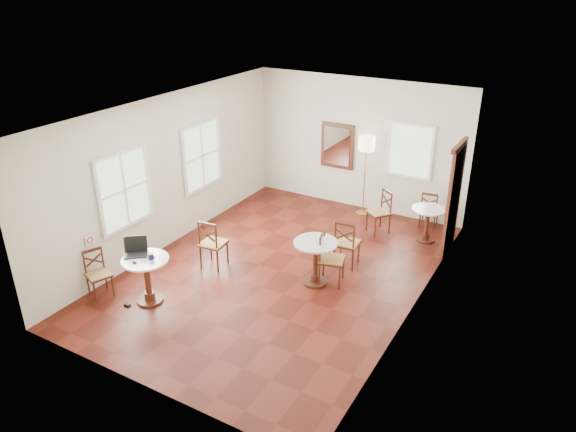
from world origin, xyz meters
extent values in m
plane|color=#4F160D|center=(0.00, 0.00, 0.00)|extent=(7.00, 7.00, 0.00)
cube|color=beige|center=(0.00, 3.50, 1.50)|extent=(5.00, 0.02, 3.00)
cube|color=beige|center=(0.00, -3.50, 1.50)|extent=(5.00, 0.02, 3.00)
cube|color=beige|center=(-2.50, 0.00, 1.50)|extent=(0.02, 7.00, 3.00)
cube|color=beige|center=(2.50, 0.00, 1.50)|extent=(0.02, 7.00, 3.00)
cube|color=white|center=(0.00, 0.00, 3.00)|extent=(5.00, 7.00, 0.02)
cube|color=#592A19|center=(2.46, 2.40, 1.05)|extent=(0.06, 0.90, 2.10)
cube|color=#451F11|center=(2.44, 2.40, 2.15)|extent=(0.08, 1.02, 0.08)
sphere|color=#BF8C3F|center=(2.40, 2.08, 1.00)|extent=(0.07, 0.07, 0.07)
cube|color=#4B2114|center=(-0.50, 3.46, 1.40)|extent=(0.80, 0.05, 1.05)
cube|color=white|center=(-0.50, 3.43, 1.40)|extent=(0.64, 0.02, 0.88)
cube|color=white|center=(-2.47, -2.10, 0.95)|extent=(0.02, 0.16, 0.16)
torus|color=red|center=(-2.46, -2.10, 0.95)|extent=(0.02, 0.12, 0.12)
cube|color=white|center=(-2.47, -1.20, 1.55)|extent=(0.06, 1.22, 1.42)
cube|color=white|center=(-2.47, 1.00, 1.55)|extent=(0.06, 1.22, 1.42)
cube|color=white|center=(1.20, 3.47, 1.55)|extent=(1.02, 0.06, 1.22)
cylinder|color=#451F11|center=(-1.39, -1.94, 0.02)|extent=(0.44, 0.44, 0.04)
cylinder|color=#451F11|center=(-1.39, -1.94, 0.11)|extent=(0.18, 0.18, 0.13)
cylinder|color=#4B2114|center=(-1.39, -1.94, 0.44)|extent=(0.10, 0.10, 0.66)
cylinder|color=#451F11|center=(-1.39, -1.94, 0.74)|extent=(0.15, 0.15, 0.07)
cylinder|color=silver|center=(-1.39, -1.94, 0.79)|extent=(0.77, 0.77, 0.03)
cylinder|color=#451F11|center=(0.75, -0.04, 0.02)|extent=(0.44, 0.44, 0.04)
cylinder|color=#451F11|center=(0.75, -0.04, 0.11)|extent=(0.18, 0.18, 0.13)
cylinder|color=#4B2114|center=(0.75, -0.04, 0.44)|extent=(0.10, 0.10, 0.66)
cylinder|color=#451F11|center=(0.75, -0.04, 0.75)|extent=(0.15, 0.15, 0.07)
cylinder|color=silver|center=(0.75, -0.04, 0.80)|extent=(0.77, 0.77, 0.03)
cylinder|color=#451F11|center=(1.97, 2.56, 0.02)|extent=(0.39, 0.39, 0.04)
cylinder|color=#451F11|center=(1.97, 2.56, 0.10)|extent=(0.15, 0.15, 0.12)
cylinder|color=#4B2114|center=(1.97, 2.56, 0.39)|extent=(0.09, 0.09, 0.58)
cylinder|color=#451F11|center=(1.97, 2.56, 0.65)|extent=(0.13, 0.13, 0.06)
cylinder|color=silver|center=(1.97, 2.56, 0.70)|extent=(0.67, 0.67, 0.03)
cylinder|color=#451F11|center=(-1.01, -0.23, 0.23)|extent=(0.04, 0.04, 0.45)
cylinder|color=#451F11|center=(-0.98, -0.59, 0.23)|extent=(0.04, 0.04, 0.45)
cylinder|color=#451F11|center=(-1.37, -0.27, 0.23)|extent=(0.04, 0.04, 0.45)
cylinder|color=#451F11|center=(-1.34, -0.63, 0.23)|extent=(0.04, 0.04, 0.45)
cube|color=#451F11|center=(-1.17, -0.43, 0.46)|extent=(0.49, 0.49, 0.03)
cube|color=#A17240|center=(-1.17, -0.43, 0.47)|extent=(0.46, 0.46, 0.04)
cylinder|color=#451F11|center=(-0.98, -0.59, 0.71)|extent=(0.04, 0.04, 0.51)
cylinder|color=#451F11|center=(-1.34, -0.63, 0.71)|extent=(0.04, 0.04, 0.51)
cube|color=#451F11|center=(-1.16, -0.61, 0.94)|extent=(0.39, 0.07, 0.05)
cube|color=#4B2114|center=(-1.16, -0.61, 0.72)|extent=(0.33, 0.06, 0.22)
cube|color=#4B2114|center=(-1.16, -0.61, 0.72)|extent=(0.33, 0.06, 0.22)
cylinder|color=#451F11|center=(-2.16, -2.41, 0.19)|extent=(0.03, 0.03, 0.39)
cylinder|color=#451F11|center=(-2.44, -2.30, 0.19)|extent=(0.03, 0.03, 0.39)
cylinder|color=#451F11|center=(-2.04, -2.13, 0.19)|extent=(0.03, 0.03, 0.39)
cylinder|color=#451F11|center=(-2.33, -2.01, 0.19)|extent=(0.03, 0.03, 0.39)
cube|color=#451F11|center=(-2.24, -2.21, 0.39)|extent=(0.49, 0.49, 0.03)
cube|color=#A17240|center=(-2.24, -2.21, 0.41)|extent=(0.47, 0.47, 0.03)
cylinder|color=#451F11|center=(-2.44, -2.30, 0.60)|extent=(0.03, 0.03, 0.43)
cylinder|color=#451F11|center=(-2.33, -2.01, 0.60)|extent=(0.03, 0.03, 0.43)
cube|color=#451F11|center=(-2.39, -2.15, 0.80)|extent=(0.15, 0.32, 0.04)
cube|color=#4B2114|center=(-2.39, -2.15, 0.61)|extent=(0.13, 0.27, 0.19)
cube|color=#4B2114|center=(-2.39, -2.15, 0.61)|extent=(0.13, 0.27, 0.19)
cylinder|color=#451F11|center=(1.13, 1.02, 0.22)|extent=(0.04, 0.04, 0.44)
cylinder|color=#451F11|center=(1.16, 0.66, 0.22)|extent=(0.04, 0.04, 0.44)
cylinder|color=#451F11|center=(0.77, 0.99, 0.22)|extent=(0.04, 0.04, 0.44)
cylinder|color=#451F11|center=(0.80, 0.64, 0.22)|extent=(0.04, 0.04, 0.44)
cube|color=#451F11|center=(0.96, 0.83, 0.45)|extent=(0.47, 0.47, 0.03)
cube|color=#A17240|center=(0.96, 0.83, 0.46)|extent=(0.45, 0.45, 0.04)
cylinder|color=#451F11|center=(1.16, 0.66, 0.69)|extent=(0.04, 0.04, 0.49)
cylinder|color=#451F11|center=(0.80, 0.64, 0.69)|extent=(0.04, 0.04, 0.49)
cube|color=#451F11|center=(0.98, 0.65, 0.92)|extent=(0.38, 0.07, 0.05)
cube|color=#4B2114|center=(0.98, 0.65, 0.70)|extent=(0.32, 0.05, 0.22)
cube|color=#4B2114|center=(0.98, 0.65, 0.70)|extent=(0.32, 0.05, 0.22)
cylinder|color=#451F11|center=(1.21, -0.02, 0.22)|extent=(0.04, 0.04, 0.45)
cylinder|color=#451F11|center=(0.86, -0.11, 0.22)|extent=(0.04, 0.04, 0.45)
cylinder|color=#451F11|center=(1.12, 0.33, 0.22)|extent=(0.04, 0.04, 0.45)
cylinder|color=#451F11|center=(0.77, 0.24, 0.22)|extent=(0.04, 0.04, 0.45)
cube|color=#451F11|center=(0.99, 0.11, 0.45)|extent=(0.53, 0.53, 0.03)
cube|color=#A17240|center=(0.99, 0.11, 0.47)|extent=(0.51, 0.51, 0.04)
cylinder|color=#451F11|center=(0.86, -0.11, 0.70)|extent=(0.04, 0.04, 0.50)
cylinder|color=#451F11|center=(0.77, 0.24, 0.70)|extent=(0.04, 0.04, 0.50)
cube|color=#451F11|center=(0.81, 0.07, 0.93)|extent=(0.13, 0.38, 0.05)
cube|color=#4B2114|center=(0.81, 0.07, 0.71)|extent=(0.11, 0.32, 0.22)
cube|color=#4B2114|center=(0.81, 0.07, 0.71)|extent=(0.11, 0.32, 0.22)
cylinder|color=#451F11|center=(1.97, 3.41, 0.19)|extent=(0.03, 0.03, 0.39)
cylinder|color=#451F11|center=(1.99, 3.10, 0.19)|extent=(0.03, 0.03, 0.39)
cylinder|color=#451F11|center=(1.66, 3.39, 0.19)|extent=(0.03, 0.03, 0.39)
cylinder|color=#451F11|center=(1.68, 3.08, 0.19)|extent=(0.03, 0.03, 0.39)
cube|color=#451F11|center=(1.83, 3.24, 0.39)|extent=(0.40, 0.40, 0.03)
cube|color=#A17240|center=(1.83, 3.24, 0.41)|extent=(0.39, 0.39, 0.03)
cylinder|color=#451F11|center=(1.99, 3.10, 0.60)|extent=(0.03, 0.03, 0.43)
cylinder|color=#451F11|center=(1.68, 3.08, 0.60)|extent=(0.03, 0.03, 0.43)
cube|color=#451F11|center=(1.84, 3.09, 0.80)|extent=(0.33, 0.05, 0.04)
cube|color=#4B2114|center=(1.84, 3.09, 0.61)|extent=(0.28, 0.04, 0.19)
cube|color=#4B2114|center=(1.84, 3.09, 0.61)|extent=(0.28, 0.04, 0.19)
cylinder|color=#451F11|center=(0.72, 2.42, 0.22)|extent=(0.03, 0.03, 0.43)
cylinder|color=#451F11|center=(0.93, 2.69, 0.22)|extent=(0.03, 0.03, 0.43)
cylinder|color=#451F11|center=(1.00, 2.21, 0.22)|extent=(0.03, 0.03, 0.43)
cylinder|color=#451F11|center=(1.21, 2.48, 0.22)|extent=(0.03, 0.03, 0.43)
cube|color=#451F11|center=(0.97, 2.45, 0.44)|extent=(0.59, 0.59, 0.03)
cube|color=#A17240|center=(0.97, 2.45, 0.45)|extent=(0.56, 0.56, 0.04)
cylinder|color=#451F11|center=(0.93, 2.69, 0.67)|extent=(0.03, 0.03, 0.48)
cylinder|color=#451F11|center=(1.21, 2.48, 0.67)|extent=(0.03, 0.03, 0.48)
cube|color=#451F11|center=(1.07, 2.59, 0.89)|extent=(0.31, 0.25, 0.05)
cube|color=#4B2114|center=(1.07, 2.59, 0.68)|extent=(0.26, 0.21, 0.21)
cube|color=#4B2114|center=(1.07, 2.59, 0.68)|extent=(0.26, 0.21, 0.21)
cylinder|color=#BF8C3F|center=(0.33, 3.15, 0.02)|extent=(0.29, 0.29, 0.03)
cylinder|color=#BF8C3F|center=(0.33, 3.15, 0.84)|extent=(0.03, 0.03, 1.67)
cylinder|color=beige|center=(0.33, 3.15, 1.67)|extent=(0.36, 0.36, 0.31)
cube|color=black|center=(-1.62, -1.91, 0.82)|extent=(0.46, 0.44, 0.02)
cube|color=black|center=(-1.62, -1.91, 0.83)|extent=(0.33, 0.31, 0.00)
cube|color=black|center=(-1.70, -1.81, 0.95)|extent=(0.34, 0.30, 0.25)
cube|color=silver|center=(-1.70, -1.81, 0.95)|extent=(0.29, 0.25, 0.21)
ellipsoid|color=black|center=(-1.43, -2.13, 0.83)|extent=(0.10, 0.08, 0.03)
cylinder|color=#101037|center=(-1.30, -1.89, 0.86)|extent=(0.08, 0.08, 0.10)
torus|color=#101037|center=(-1.25, -1.89, 0.86)|extent=(0.07, 0.01, 0.07)
cylinder|color=white|center=(-1.38, -1.86, 0.86)|extent=(0.06, 0.06, 0.09)
cube|color=black|center=(-1.62, -2.24, 0.02)|extent=(0.10, 0.06, 0.04)
camera|label=1|loc=(4.39, -7.40, 5.06)|focal=33.47mm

